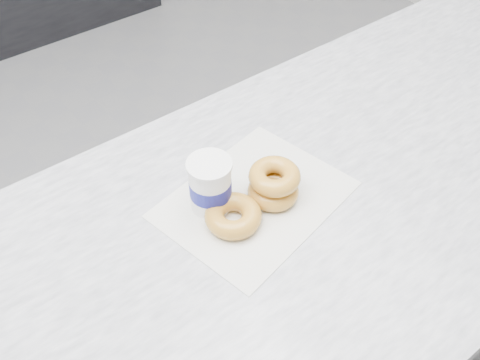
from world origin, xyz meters
The scene contains 5 objects.
ground centered at (0.00, 0.00, 0.00)m, with size 5.00×5.00×0.00m, color gray.
wax_paper centered at (0.11, -0.54, 0.90)m, with size 0.34×0.26×0.00m, color silver.
donut_single centered at (0.05, -0.56, 0.92)m, with size 0.10×0.10×0.04m, color gold.
donut_stack centered at (0.15, -0.55, 0.94)m, with size 0.12×0.12×0.07m.
coffee_cup centered at (0.04, -0.50, 0.96)m, with size 0.09×0.09×0.11m.
Camera 1 is at (-0.32, -1.06, 1.65)m, focal length 40.00 mm.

